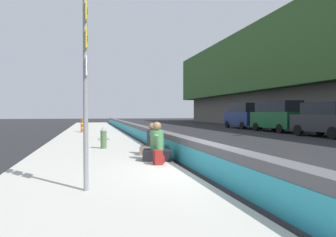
{
  "coord_description": "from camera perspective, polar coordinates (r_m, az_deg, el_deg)",
  "views": [
    {
      "loc": [
        -7.14,
        2.79,
        1.59
      ],
      "look_at": [
        8.18,
        -1.08,
        1.29
      ],
      "focal_mm": 32.66,
      "sensor_mm": 36.0,
      "label": 1
    }
  ],
  "objects": [
    {
      "name": "fire_hydrant",
      "position": [
        12.69,
        -11.95,
        -3.48
      ],
      "size": [
        0.26,
        0.46,
        0.88
      ],
      "color": "#47663D",
      "rests_on": "sidewalk_strip"
    },
    {
      "name": "backpack",
      "position": [
        8.62,
        -1.83,
        -7.3
      ],
      "size": [
        0.32,
        0.28,
        0.4
      ],
      "color": "maroon",
      "rests_on": "sidewalk_strip"
    },
    {
      "name": "seated_person_middle",
      "position": [
        10.64,
        -2.98,
        -4.9
      ],
      "size": [
        0.87,
        0.95,
        1.1
      ],
      "color": "#706651",
      "rests_on": "sidewalk_strip"
    },
    {
      "name": "parked_car_fourth",
      "position": [
        26.93,
        19.72,
        0.5
      ],
      "size": [
        5.17,
        2.26,
        2.56
      ],
      "color": "#145128",
      "rests_on": "ground_plane"
    },
    {
      "name": "parked_car_third",
      "position": [
        22.34,
        27.48,
        -0.09
      ],
      "size": [
        4.84,
        2.14,
        2.28
      ],
      "color": "#28282D",
      "rests_on": "ground_plane"
    },
    {
      "name": "jersey_barrier",
      "position": [
        7.75,
        7.14,
        -7.58
      ],
      "size": [
        76.0,
        0.45,
        0.85
      ],
      "color": "#545456",
      "rests_on": "ground_plane"
    },
    {
      "name": "route_sign_post",
      "position": [
        5.9,
        -15.08,
        7.32
      ],
      "size": [
        0.44,
        0.09,
        3.6
      ],
      "color": "gray",
      "rests_on": "sidewalk_strip"
    },
    {
      "name": "construction_barrel",
      "position": [
        23.68,
        -15.36,
        -1.32
      ],
      "size": [
        0.54,
        0.54,
        0.95
      ],
      "color": "orange",
      "rests_on": "sidewalk_strip"
    },
    {
      "name": "seated_person_foreground",
      "position": [
        9.38,
        -2.07,
        -5.55
      ],
      "size": [
        0.89,
        0.98,
        1.18
      ],
      "color": "black",
      "rests_on": "sidewalk_strip"
    },
    {
      "name": "ground_plane",
      "position": [
        7.83,
        7.16,
        -10.65
      ],
      "size": [
        160.0,
        160.0,
        0.0
      ],
      "primitive_type": "plane",
      "color": "#232326",
      "rests_on": "ground"
    },
    {
      "name": "parked_car_midline",
      "position": [
        32.13,
        13.84,
        0.61
      ],
      "size": [
        5.11,
        2.13,
        2.56
      ],
      "color": "navy",
      "rests_on": "ground_plane"
    },
    {
      "name": "sidewalk_strip",
      "position": [
        7.3,
        -13.0,
        -10.96
      ],
      "size": [
        80.0,
        4.4,
        0.14
      ],
      "primitive_type": "cube",
      "color": "#B5B2A8",
      "rests_on": "ground_plane"
    }
  ]
}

